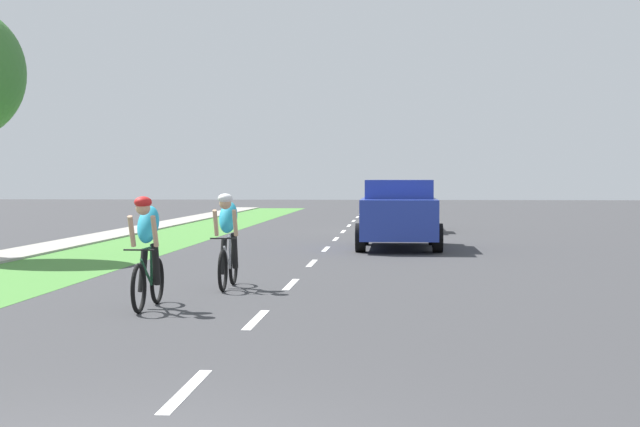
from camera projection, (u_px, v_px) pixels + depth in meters
ground_plane at (327, 248)px, 26.02m from camera, size 120.00×120.00×0.00m
grass_verge at (133, 247)px, 26.41m from camera, size 2.87×70.00×0.01m
sidewalk_concrete at (55, 247)px, 26.57m from camera, size 1.36×70.00×0.10m
lane_markings_center at (336, 239)px, 30.00m from camera, size 0.12×53.49×0.01m
cyclist_lead at (147, 251)px, 13.88m from camera, size 0.42×1.72×1.58m
cyclist_trailing at (228, 240)px, 16.48m from camera, size 0.42×1.72×1.58m
suv_blue at (399, 212)px, 26.01m from camera, size 2.15×4.70×1.79m
pickup_white at (396, 207)px, 34.92m from camera, size 2.22×5.10×1.64m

